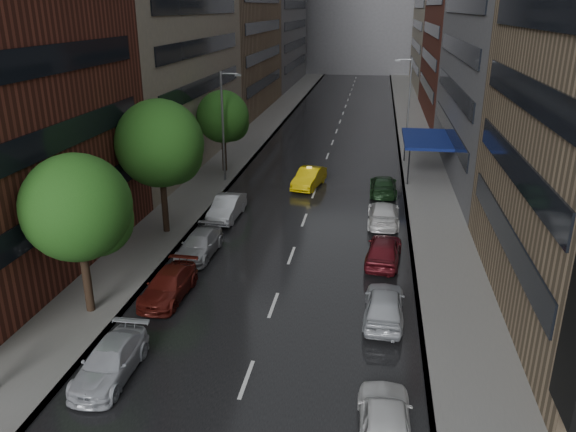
{
  "coord_description": "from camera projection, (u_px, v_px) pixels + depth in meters",
  "views": [
    {
      "loc": [
        4.53,
        -14.14,
        13.92
      ],
      "look_at": [
        0.0,
        14.7,
        3.0
      ],
      "focal_mm": 35.0,
      "sensor_mm": 36.0,
      "label": 1
    }
  ],
  "objects": [
    {
      "name": "tree_near",
      "position": [
        77.0,
        208.0,
        25.32
      ],
      "size": [
        4.95,
        4.95,
        7.89
      ],
      "color": "#382619",
      "rests_on": "ground"
    },
    {
      "name": "street_lamp_left",
      "position": [
        224.0,
        124.0,
        45.79
      ],
      "size": [
        1.74,
        0.22,
        9.0
      ],
      "color": "gray",
      "rests_on": "sidewalk_left"
    },
    {
      "name": "tree_mid",
      "position": [
        160.0,
        144.0,
        34.67
      ],
      "size": [
        5.47,
        5.47,
        8.72
      ],
      "color": "#382619",
      "rests_on": "ground"
    },
    {
      "name": "road",
      "position": [
        335.0,
        135.0,
        64.88
      ],
      "size": [
        14.0,
        140.0,
        0.01
      ],
      "primitive_type": "cube",
      "color": "black",
      "rests_on": "ground"
    },
    {
      "name": "awning",
      "position": [
        427.0,
        139.0,
        48.6
      ],
      "size": [
        4.0,
        8.0,
        3.12
      ],
      "color": "navy",
      "rests_on": "sidewalk_right"
    },
    {
      "name": "tree_far",
      "position": [
        223.0,
        117.0,
        48.63
      ],
      "size": [
        4.54,
        4.54,
        7.24
      ],
      "color": "#382619",
      "rests_on": "ground"
    },
    {
      "name": "parked_cars_right",
      "position": [
        384.0,
        249.0,
        32.44
      ],
      "size": [
        2.33,
        32.06,
        1.6
      ],
      "color": "white",
      "rests_on": "ground"
    },
    {
      "name": "street_lamp_right",
      "position": [
        408.0,
        101.0,
        57.42
      ],
      "size": [
        1.74,
        0.22,
        9.0
      ],
      "color": "gray",
      "rests_on": "sidewalk_right"
    },
    {
      "name": "sidewalk_left",
      "position": [
        259.0,
        132.0,
        66.17
      ],
      "size": [
        4.0,
        140.0,
        0.15
      ],
      "primitive_type": "cube",
      "color": "gray",
      "rests_on": "ground"
    },
    {
      "name": "taxi",
      "position": [
        309.0,
        178.0,
        45.82
      ],
      "size": [
        2.56,
        5.04,
        1.58
      ],
      "primitive_type": "imported",
      "rotation": [
        0.0,
        0.0,
        -0.19
      ],
      "color": "yellow",
      "rests_on": "ground"
    },
    {
      "name": "sidewalk_right",
      "position": [
        415.0,
        137.0,
        63.55
      ],
      "size": [
        4.0,
        140.0,
        0.15
      ],
      "primitive_type": "cube",
      "color": "gray",
      "rests_on": "ground"
    },
    {
      "name": "parked_cars_left",
      "position": [
        185.0,
        262.0,
        30.87
      ],
      "size": [
        2.08,
        22.9,
        1.56
      ],
      "color": "#B6B9C0",
      "rests_on": "ground"
    }
  ]
}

